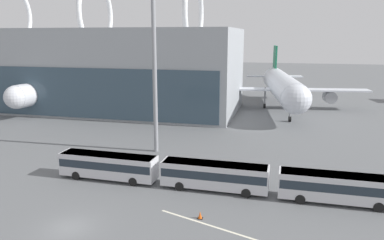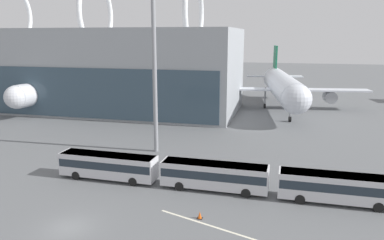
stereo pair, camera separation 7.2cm
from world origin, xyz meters
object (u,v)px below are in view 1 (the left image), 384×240
Objects in this scene: airliner_at_gate_near at (70,87)px; shuttle_bus_0 at (108,165)px; traffic_cone_0 at (200,215)px; floodlight_mast at (153,14)px; shuttle_bus_2 at (338,186)px; shuttle_bus_1 at (214,174)px; airliner_at_gate_far at (282,86)px.

shuttle_bus_0 is (30.26, -41.49, -2.89)m from airliner_at_gate_near.
traffic_cone_0 is at bearing 48.77° from airliner_at_gate_near.
shuttle_bus_0 is at bearing -98.77° from floodlight_mast.
airliner_at_gate_near is 51.44m from shuttle_bus_0.
airliner_at_gate_near is 3.11× the size of shuttle_bus_2.
floodlight_mast is (32.08, -29.72, 14.84)m from airliner_at_gate_near.
shuttle_bus_2 is (25.45, -0.40, 0.00)m from shuttle_bus_0.
shuttle_bus_0 is 1.00× the size of shuttle_bus_1.
shuttle_bus_1 is 16.83× the size of traffic_cone_0.
traffic_cone_0 is at bearing -27.60° from shuttle_bus_0.
shuttle_bus_1 is 12.73m from shuttle_bus_2.
shuttle_bus_0 is at bearing 151.02° from traffic_cone_0.
shuttle_bus_0 is 21.36m from floodlight_mast.
airliner_at_gate_near is at bearing 131.51° from traffic_cone_0.
floodlight_mast is at bearing 54.44° from airliner_at_gate_near.
floodlight_mast reaches higher than shuttle_bus_0.
shuttle_bus_2 is 16.81× the size of traffic_cone_0.
airliner_at_gate_far is 1.35× the size of floodlight_mast.
floodlight_mast reaches higher than shuttle_bus_2.
floodlight_mast reaches higher than airliner_at_gate_near.
shuttle_bus_2 is at bearing 60.31° from airliner_at_gate_near.
shuttle_bus_0 is 1.00× the size of shuttle_bus_2.
shuttle_bus_2 is at bearing -27.27° from floodlight_mast.
traffic_cone_0 is (10.87, -18.81, -19.18)m from floodlight_mast.
traffic_cone_0 is at bearing -89.57° from shuttle_bus_1.
shuttle_bus_0 is 25.45m from shuttle_bus_2.
shuttle_bus_2 is at bearing -0.58° from shuttle_bus_1.
airliner_at_gate_near is at bearing 137.19° from floodlight_mast.
shuttle_bus_0 reaches higher than traffic_cone_0.
airliner_at_gate_far is 50.30m from shuttle_bus_2.
shuttle_bus_1 is 7.07m from traffic_cone_0.
shuttle_bus_0 is (-19.16, -49.37, -3.65)m from airliner_at_gate_far.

